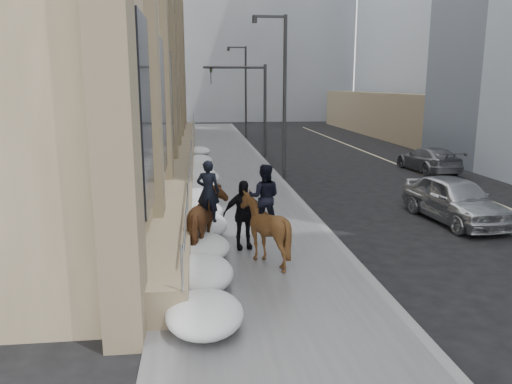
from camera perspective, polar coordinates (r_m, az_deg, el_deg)
ground at (r=11.91m, az=0.86°, el=-11.02°), size 140.00×140.00×0.00m
sidewalk at (r=21.41m, az=-2.65°, el=-0.36°), size 5.00×80.00×0.12m
curb at (r=21.75m, az=4.25°, el=-0.19°), size 0.24×80.00×0.12m
lane_line at (r=24.49m, az=22.67°, el=0.16°), size 0.15×70.00×0.01m
limestone_building at (r=31.34m, az=-14.45°, el=19.49°), size 6.10×44.00×18.00m
bg_building_mid at (r=71.68m, az=-2.41°, el=19.57°), size 30.00×12.00×28.00m
bg_building_far at (r=83.15m, az=-10.19°, el=15.59°), size 24.00×12.00×20.00m
streetlight_mid at (r=25.21m, az=2.94°, el=11.87°), size 1.71×0.24×8.00m
streetlight_far at (r=45.05m, az=-1.39°, el=11.98°), size 1.71×0.24×8.00m
traffic_signal at (r=33.05m, az=-0.58°, el=10.93°), size 4.10×0.22×6.00m
snow_bank at (r=19.43m, az=-6.44°, el=-0.48°), size 1.70×18.10×0.76m
mounted_horse_left at (r=13.79m, az=-5.60°, el=-2.96°), size 1.32×2.27×2.57m
mounted_horse_right at (r=12.98m, az=0.95°, el=-3.57°), size 1.79×1.93×2.58m
pedestrian at (r=14.09m, az=-1.51°, el=-2.59°), size 1.21×0.63×1.97m
car_silver at (r=18.67m, az=21.76°, el=-0.77°), size 2.29×4.83×1.60m
car_grey at (r=29.09m, az=19.12°, el=3.54°), size 2.20×4.80×1.36m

